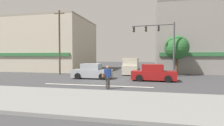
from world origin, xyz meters
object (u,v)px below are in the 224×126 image
Objects in this scene: street_tree at (177,48)px; traffic_light_mast at (162,39)px; sedan_crossing_center at (153,73)px; van_parked_curbside at (131,67)px; utility_pole_near_left at (59,41)px; utility_pole_far_right at (178,39)px; pedestrian_foreground_with_bag at (107,76)px; sedan_waiting_far at (92,72)px.

street_tree is 0.79× the size of traffic_light_mast.
sedan_crossing_center is 0.90× the size of van_parked_curbside.
van_parked_curbside is (8.97, 2.31, -3.25)m from utility_pole_near_left.
van_parked_curbside is at bearing -165.60° from utility_pole_far_right.
sedan_crossing_center is at bearing -64.89° from van_parked_curbside.
utility_pole_near_left is 1.78× the size of van_parked_curbside.
utility_pole_near_left is at bearing 134.49° from pedestrian_foreground_with_bag.
sedan_crossing_center is (6.28, -0.41, 0.00)m from sedan_waiting_far.
utility_pole_near_left is at bearing 150.29° from sedan_waiting_far.
utility_pole_near_left is at bearing -172.40° from street_tree.
traffic_light_mast is at bearing 64.39° from pedestrian_foreground_with_bag.
pedestrian_foreground_with_bag is (3.01, -5.49, 0.24)m from sedan_waiting_far.
sedan_waiting_far is at bearing 118.76° from pedestrian_foreground_with_bag.
utility_pole_far_right reaches higher than street_tree.
utility_pole_near_left is 9.82m from van_parked_curbside.
utility_pole_near_left is at bearing -178.43° from traffic_light_mast.
sedan_crossing_center is (-1.01, -3.85, -3.59)m from traffic_light_mast.
utility_pole_far_right is at bearing 66.02° from sedan_crossing_center.
traffic_light_mast is at bearing 1.57° from utility_pole_near_left.
street_tree is at bearing 40.81° from traffic_light_mast.
street_tree is 1.06× the size of van_parked_curbside.
utility_pole_near_left is 12.48m from pedestrian_foreground_with_bag.
utility_pole_near_left is at bearing 163.32° from sedan_crossing_center.
sedan_crossing_center is 2.49× the size of pedestrian_foreground_with_bag.
van_parked_curbside is at bearing 176.29° from street_tree.
utility_pole_near_left is 12.71m from sedan_crossing_center.
street_tree reaches higher than pedestrian_foreground_with_bag.
traffic_light_mast is 10.46m from pedestrian_foreground_with_bag.
traffic_light_mast is 1.34× the size of van_parked_curbside.
van_parked_curbside is (-5.58, 0.36, -2.39)m from street_tree.
utility_pole_far_right is (0.41, 1.90, 1.23)m from street_tree.
utility_pole_far_right reaches higher than utility_pole_near_left.
traffic_light_mast reaches higher than sedan_crossing_center.
sedan_waiting_far is at bearing -151.15° from street_tree.
sedan_waiting_far is (5.42, -3.09, -3.54)m from utility_pole_near_left.
sedan_waiting_far is at bearing -29.71° from utility_pole_near_left.
traffic_light_mast reaches higher than van_parked_curbside.
street_tree is at bearing 7.60° from utility_pole_near_left.
sedan_waiting_far is (-9.14, -5.03, -2.69)m from street_tree.
street_tree is at bearing 62.30° from sedan_crossing_center.
traffic_light_mast is (-1.85, -1.59, 0.90)m from street_tree.
street_tree is 6.09m from van_parked_curbside.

